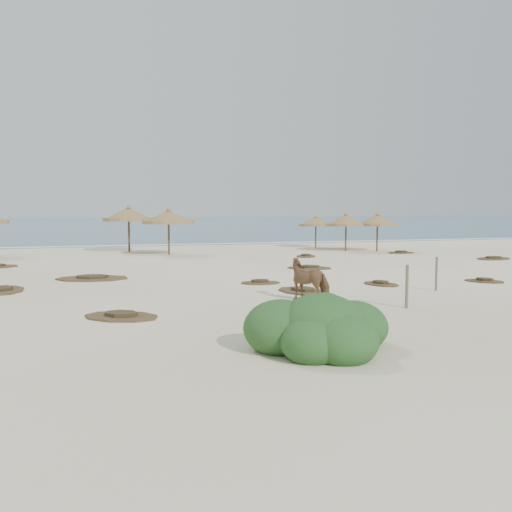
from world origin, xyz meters
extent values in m
plane|color=#FCEECF|center=(0.00, 0.00, 0.00)|extent=(160.00, 160.00, 0.00)
cube|color=#2C5F86|center=(0.00, 75.00, 0.00)|extent=(200.00, 100.00, 0.01)
cube|color=white|center=(0.00, 26.00, 0.00)|extent=(70.00, 0.60, 0.01)
cylinder|color=#4E3A28|center=(-5.21, 20.06, 1.19)|extent=(0.14, 0.14, 2.37)
cylinder|color=olive|center=(-5.21, 20.06, 2.17)|extent=(4.42, 4.42, 0.20)
cone|color=olive|center=(-5.21, 20.06, 2.54)|extent=(4.27, 4.27, 0.85)
cone|color=olive|center=(-5.21, 20.06, 3.05)|extent=(0.41, 0.41, 0.25)
cylinder|color=#4E3A28|center=(-2.95, 17.03, 1.12)|extent=(0.13, 0.13, 2.25)
cylinder|color=olive|center=(-2.95, 17.03, 2.06)|extent=(3.62, 3.62, 0.19)
cone|color=olive|center=(-2.95, 17.03, 2.41)|extent=(3.50, 3.50, 0.80)
cone|color=olive|center=(-2.95, 17.03, 2.89)|extent=(0.39, 0.39, 0.24)
cylinder|color=#4E3A28|center=(8.89, 16.58, 0.99)|extent=(0.11, 0.11, 1.98)
cylinder|color=olive|center=(8.89, 16.58, 1.81)|extent=(2.89, 2.89, 0.17)
cone|color=olive|center=(8.89, 16.58, 2.12)|extent=(2.79, 2.79, 0.71)
cone|color=olive|center=(8.89, 16.58, 2.54)|extent=(0.34, 0.34, 0.21)
cylinder|color=#4E3A28|center=(8.23, 20.38, 0.91)|extent=(0.10, 0.10, 1.81)
cylinder|color=olive|center=(8.23, 20.38, 1.66)|extent=(3.27, 3.27, 0.16)
cone|color=olive|center=(8.23, 20.38, 1.94)|extent=(3.16, 3.16, 0.65)
cone|color=olive|center=(8.23, 20.38, 2.33)|extent=(0.31, 0.31, 0.19)
cylinder|color=#4E3A28|center=(10.88, 15.92, 0.99)|extent=(0.11, 0.11, 1.99)
cylinder|color=olive|center=(10.88, 15.92, 1.82)|extent=(3.65, 3.65, 0.17)
cone|color=olive|center=(10.88, 15.92, 2.13)|extent=(3.53, 3.53, 0.71)
cone|color=olive|center=(10.88, 15.92, 2.55)|extent=(0.34, 0.34, 0.21)
imported|color=brown|center=(-0.62, -1.37, 0.69)|extent=(1.56, 1.77, 1.39)
cylinder|color=#655B4C|center=(1.71, -3.43, 0.66)|extent=(0.12, 0.12, 1.32)
cylinder|color=#655B4C|center=(4.61, -0.57, 0.62)|extent=(0.12, 0.12, 1.24)
ellipsoid|color=#2F6129|center=(-2.78, -7.57, 0.53)|extent=(1.94, 1.94, 1.46)
ellipsoid|color=#2F6129|center=(-1.91, -7.28, 0.44)|extent=(1.55, 1.55, 1.16)
ellipsoid|color=#2F6129|center=(-3.56, -7.18, 0.49)|extent=(1.65, 1.65, 1.24)
ellipsoid|color=#2F6129|center=(-2.59, -8.25, 0.39)|extent=(1.46, 1.46, 1.09)
ellipsoid|color=#2F6129|center=(-3.17, -8.06, 0.37)|extent=(1.36, 1.36, 1.02)
ellipsoid|color=#2F6129|center=(-2.20, -6.70, 0.34)|extent=(1.16, 1.16, 0.87)
ellipsoid|color=#2F6129|center=(-2.49, -7.09, 0.87)|extent=(0.87, 0.87, 0.65)
ellipsoid|color=#2F6129|center=(-3.07, -7.48, 0.92)|extent=(0.78, 0.78, 0.58)
camera|label=1|loc=(-7.37, -18.68, 3.14)|focal=40.00mm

